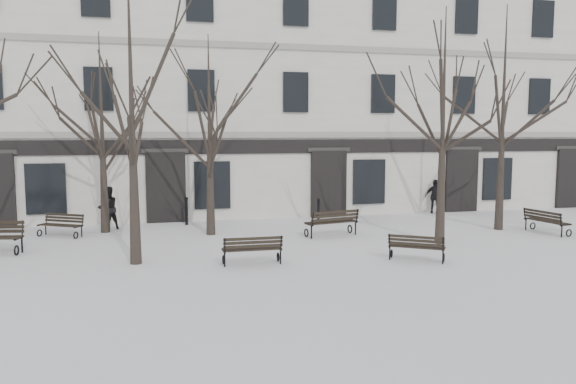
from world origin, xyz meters
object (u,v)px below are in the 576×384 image
object	(u,v)px
tree_2	(444,98)
bench_2	(417,246)
tree_1	(131,75)
bench_1	(252,249)
bench_3	(61,224)
bench_5	(546,221)
bench_4	(332,222)

from	to	relation	value
tree_2	bench_2	bearing A→B (deg)	-131.29
tree_2	bench_2	world-z (taller)	tree_2
tree_1	bench_2	size ratio (longest dim) A/B	5.23
tree_1	bench_1	world-z (taller)	tree_1
bench_1	bench_3	distance (m)	8.27
tree_2	bench_5	distance (m)	6.46
bench_3	bench_4	distance (m)	9.67
tree_2	bench_5	bearing A→B (deg)	9.34
bench_3	bench_4	size ratio (longest dim) A/B	0.83
tree_1	bench_5	size ratio (longest dim) A/B	4.66
tree_1	bench_1	bearing A→B (deg)	-15.85
bench_3	tree_2	bearing A→B (deg)	11.35
bench_1	tree_2	bearing A→B (deg)	-166.58
bench_4	bench_3	bearing A→B (deg)	-25.49
bench_5	bench_2	bearing A→B (deg)	105.54
tree_2	bench_1	distance (m)	8.08
bench_2	tree_1	bearing A→B (deg)	22.18
bench_2	bench_4	xyz separation A→B (m)	(-1.13, 4.32, 0.09)
bench_5	tree_1	bearing A→B (deg)	86.79
bench_2	bench_3	world-z (taller)	bench_3
bench_1	bench_3	world-z (taller)	bench_1
bench_2	bench_3	size ratio (longest dim) A/B	0.97
bench_1	bench_3	xyz separation A→B (m)	(-5.87, 5.82, -0.01)
tree_2	bench_1	world-z (taller)	tree_2
bench_1	bench_5	xyz separation A→B (m)	(11.34, 2.30, 0.02)
tree_2	tree_1	bearing A→B (deg)	-176.39
bench_5	bench_1	bearing A→B (deg)	92.76
bench_1	bench_2	size ratio (longest dim) A/B	1.04
tree_1	bench_2	world-z (taller)	tree_1
tree_1	bench_5	distance (m)	15.35
tree_1	bench_4	bearing A→B (deg)	22.02
bench_1	bench_3	bearing A→B (deg)	-44.26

